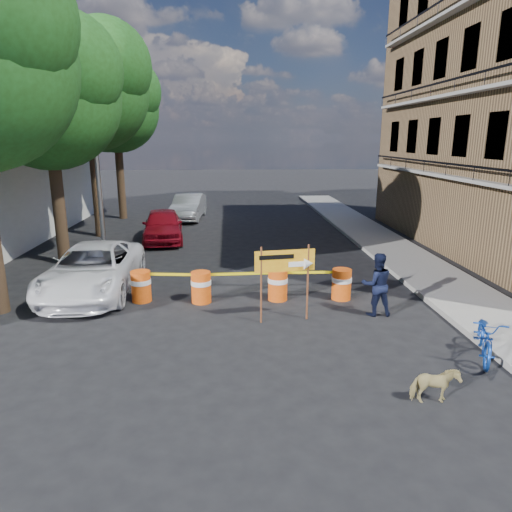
{
  "coord_description": "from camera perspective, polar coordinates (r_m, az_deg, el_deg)",
  "views": [
    {
      "loc": [
        -0.6,
        -10.0,
        4.56
      ],
      "look_at": [
        0.16,
        2.61,
        1.3
      ],
      "focal_mm": 32.0,
      "sensor_mm": 36.0,
      "label": 1
    }
  ],
  "objects": [
    {
      "name": "detour_sign",
      "position": [
        11.48,
        4.67,
        -1.22
      ],
      "size": [
        1.54,
        0.35,
        1.99
      ],
      "rotation": [
        0.0,
        0.0,
        0.14
      ],
      "color": "#592D19",
      "rests_on": "ground"
    },
    {
      "name": "pedestrian",
      "position": [
        12.42,
        14.85,
        -3.44
      ],
      "size": [
        0.83,
        0.65,
        1.69
      ],
      "primitive_type": "imported",
      "rotation": [
        0.0,
        0.0,
        3.15
      ],
      "color": "black",
      "rests_on": "ground"
    },
    {
      "name": "sidewalk_east",
      "position": [
        17.96,
        18.92,
        -0.8
      ],
      "size": [
        2.4,
        40.0,
        0.15
      ],
      "primitive_type": "cube",
      "color": "gray",
      "rests_on": "ground"
    },
    {
      "name": "barrel_far_right",
      "position": [
        13.52,
        10.64,
        -3.4
      ],
      "size": [
        0.58,
        0.58,
        0.9
      ],
      "color": "#E44C0D",
      "rests_on": "ground"
    },
    {
      "name": "dog",
      "position": [
        8.92,
        21.42,
        -14.85
      ],
      "size": [
        0.81,
        0.38,
        0.68
      ],
      "primitive_type": "imported",
      "rotation": [
        0.0,
        0.0,
        1.58
      ],
      "color": "tan",
      "rests_on": "ground"
    },
    {
      "name": "sedan_red",
      "position": [
        21.24,
        -11.58,
        3.79
      ],
      "size": [
        2.21,
        4.46,
        1.46
      ],
      "primitive_type": "imported",
      "rotation": [
        0.0,
        0.0,
        0.12
      ],
      "color": "maroon",
      "rests_on": "ground"
    },
    {
      "name": "streetlamp",
      "position": [
        20.22,
        -19.29,
        13.17
      ],
      "size": [
        1.25,
        0.18,
        8.0
      ],
      "color": "gray",
      "rests_on": "ground"
    },
    {
      "name": "tree_mid_a",
      "position": [
        18.13,
        -24.48,
        17.81
      ],
      "size": [
        5.25,
        5.0,
        8.68
      ],
      "color": "#332316",
      "rests_on": "ground"
    },
    {
      "name": "ground",
      "position": [
        11.01,
        -0.02,
        -10.01
      ],
      "size": [
        120.0,
        120.0,
        0.0
      ],
      "primitive_type": "plane",
      "color": "black",
      "rests_on": "ground"
    },
    {
      "name": "bicycle",
      "position": [
        10.8,
        27.01,
        -6.82
      ],
      "size": [
        0.99,
        1.16,
        1.86
      ],
      "primitive_type": "imported",
      "rotation": [
        0.0,
        0.0,
        -0.41
      ],
      "color": "#143FA4",
      "rests_on": "ground"
    },
    {
      "name": "sedan_silver",
      "position": [
        26.85,
        -8.41,
        6.11
      ],
      "size": [
        1.94,
        4.54,
        1.46
      ],
      "primitive_type": "imported",
      "rotation": [
        0.0,
        0.0,
        -0.09
      ],
      "color": "#A0A2A7",
      "rests_on": "ground"
    },
    {
      "name": "tree_mid_b",
      "position": [
        22.94,
        -20.1,
        19.03
      ],
      "size": [
        5.67,
        5.4,
        9.62
      ],
      "color": "#332316",
      "rests_on": "ground"
    },
    {
      "name": "barrel_mid_left",
      "position": [
        13.12,
        -6.88,
        -3.81
      ],
      "size": [
        0.58,
        0.58,
        0.9
      ],
      "color": "#E44C0D",
      "rests_on": "ground"
    },
    {
      "name": "barrel_mid_right",
      "position": [
        13.24,
        2.73,
        -3.54
      ],
      "size": [
        0.58,
        0.58,
        0.9
      ],
      "color": "#E44C0D",
      "rests_on": "ground"
    },
    {
      "name": "suv_white",
      "position": [
        14.63,
        -19.74,
        -1.61
      ],
      "size": [
        2.45,
        5.23,
        1.45
      ],
      "primitive_type": "imported",
      "rotation": [
        0.0,
        0.0,
        0.01
      ],
      "color": "white",
      "rests_on": "ground"
    },
    {
      "name": "tree_far",
      "position": [
        27.74,
        -17.04,
        17.29
      ],
      "size": [
        5.04,
        4.8,
        8.84
      ],
      "color": "#332316",
      "rests_on": "ground"
    },
    {
      "name": "barrel_far_left",
      "position": [
        13.51,
        -14.18,
        -3.61
      ],
      "size": [
        0.58,
        0.58,
        0.9
      ],
      "color": "#E44C0D",
      "rests_on": "ground"
    }
  ]
}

